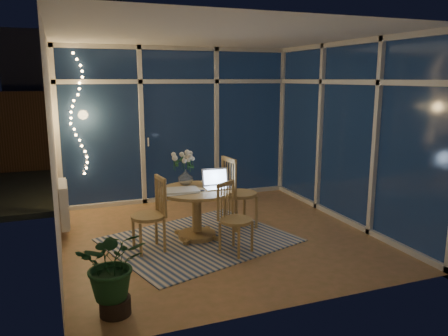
{
  "coord_description": "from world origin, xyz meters",
  "views": [
    {
      "loc": [
        -1.92,
        -5.24,
        2.08
      ],
      "look_at": [
        0.16,
        0.25,
        0.87
      ],
      "focal_mm": 35.0,
      "sensor_mm": 36.0,
      "label": 1
    }
  ],
  "objects": [
    {
      "name": "garden_patio",
      "position": [
        0.5,
        5.0,
        -0.06
      ],
      "size": [
        12.0,
        6.0,
        0.1
      ],
      "primitive_type": "cube",
      "color": "black",
      "rests_on": "ground"
    },
    {
      "name": "dining_table",
      "position": [
        -0.31,
        0.03,
        0.33
      ],
      "size": [
        1.22,
        1.22,
        0.67
      ],
      "primitive_type": "cylinder",
      "rotation": [
        0.0,
        0.0,
        0.3
      ],
      "color": "olive",
      "rests_on": "floor"
    },
    {
      "name": "flower_vase",
      "position": [
        -0.38,
        0.32,
        0.77
      ],
      "size": [
        0.25,
        0.25,
        0.21
      ],
      "primitive_type": "imported",
      "rotation": [
        0.0,
        0.0,
        0.3
      ],
      "color": "white",
      "rests_on": "dining_table"
    },
    {
      "name": "window_wall_back",
      "position": [
        0.0,
        1.96,
        1.3
      ],
      "size": [
        4.0,
        0.1,
        2.6
      ],
      "primitive_type": "cube",
      "color": "silver",
      "rests_on": "floor"
    },
    {
      "name": "newspapers",
      "position": [
        -0.54,
        -0.0,
        0.68
      ],
      "size": [
        0.45,
        0.36,
        0.02
      ],
      "primitive_type": "cube",
      "rotation": [
        0.0,
        0.0,
        -0.1
      ],
      "color": "silver",
      "rests_on": "dining_table"
    },
    {
      "name": "chair_left",
      "position": [
        -1.0,
        -0.2,
        0.47
      ],
      "size": [
        0.49,
        0.49,
        0.94
      ],
      "primitive_type": "cube",
      "rotation": [
        0.0,
        0.0,
        -1.44
      ],
      "color": "olive",
      "rests_on": "floor"
    },
    {
      "name": "rug",
      "position": [
        -0.31,
        -0.07,
        0.01
      ],
      "size": [
        2.64,
        2.34,
        0.01
      ],
      "primitive_type": "cube",
      "rotation": [
        0.0,
        0.0,
        0.3
      ],
      "color": "beige",
      "rests_on": "floor"
    },
    {
      "name": "potted_plant",
      "position": [
        -1.57,
        -1.55,
        0.38
      ],
      "size": [
        0.61,
        0.55,
        0.76
      ],
      "primitive_type": "imported",
      "rotation": [
        0.0,
        0.0,
        -0.16
      ],
      "color": "#174020",
      "rests_on": "floor"
    },
    {
      "name": "floor",
      "position": [
        0.0,
        0.0,
        0.0
      ],
      "size": [
        4.0,
        4.0,
        0.0
      ],
      "primitive_type": "plane",
      "color": "olive",
      "rests_on": "ground"
    },
    {
      "name": "chair_front",
      "position": [
        -0.03,
        -0.64,
        0.44
      ],
      "size": [
        0.56,
        0.56,
        0.88
      ],
      "primitive_type": "cube",
      "rotation": [
        0.0,
        0.0,
        0.56
      ],
      "color": "olive",
      "rests_on": "floor"
    },
    {
      "name": "garden_fence",
      "position": [
        0.0,
        5.5,
        0.9
      ],
      "size": [
        11.0,
        0.08,
        1.8
      ],
      "primitive_type": "cube",
      "color": "#3A2715",
      "rests_on": "ground"
    },
    {
      "name": "radiator",
      "position": [
        -1.94,
        0.9,
        0.4
      ],
      "size": [
        0.1,
        0.7,
        0.58
      ],
      "primitive_type": "cube",
      "color": "silver",
      "rests_on": "wall_left"
    },
    {
      "name": "fairy_lights",
      "position": [
        -1.65,
        1.88,
        1.52
      ],
      "size": [
        0.24,
        0.1,
        1.85
      ],
      "primitive_type": null,
      "color": "#FFB766",
      "rests_on": "window_wall_back"
    },
    {
      "name": "laptop",
      "position": [
        -0.03,
        -0.01,
        0.8
      ],
      "size": [
        0.37,
        0.32,
        0.26
      ],
      "primitive_type": null,
      "rotation": [
        0.0,
        0.0,
        -0.04
      ],
      "color": "silver",
      "rests_on": "dining_table"
    },
    {
      "name": "garden_shrubs",
      "position": [
        -0.8,
        3.4,
        0.45
      ],
      "size": [
        0.9,
        0.9,
        0.9
      ],
      "primitive_type": "sphere",
      "color": "black",
      "rests_on": "ground"
    },
    {
      "name": "wall_right",
      "position": [
        2.0,
        0.0,
        1.3
      ],
      "size": [
        0.04,
        4.0,
        2.6
      ],
      "primitive_type": "cube",
      "color": "silver",
      "rests_on": "floor"
    },
    {
      "name": "neighbour_roof",
      "position": [
        0.3,
        8.5,
        2.2
      ],
      "size": [
        7.0,
        3.0,
        2.2
      ],
      "primitive_type": "cube",
      "color": "#33353E",
      "rests_on": "ground"
    },
    {
      "name": "bowl",
      "position": [
        -0.09,
        0.28,
        0.69
      ],
      "size": [
        0.19,
        0.19,
        0.04
      ],
      "primitive_type": "imported",
      "rotation": [
        0.0,
        0.0,
        0.3
      ],
      "color": "silver",
      "rests_on": "dining_table"
    },
    {
      "name": "ceiling",
      "position": [
        0.0,
        0.0,
        2.6
      ],
      "size": [
        4.0,
        4.0,
        0.0
      ],
      "primitive_type": "plane",
      "color": "silver",
      "rests_on": "wall_back"
    },
    {
      "name": "wall_back",
      "position": [
        0.0,
        2.0,
        1.3
      ],
      "size": [
        4.0,
        0.04,
        2.6
      ],
      "primitive_type": "cube",
      "color": "silver",
      "rests_on": "floor"
    },
    {
      "name": "wall_left",
      "position": [
        -2.0,
        0.0,
        1.3
      ],
      "size": [
        0.04,
        4.0,
        2.6
      ],
      "primitive_type": "cube",
      "color": "silver",
      "rests_on": "floor"
    },
    {
      "name": "phone",
      "position": [
        -0.3,
        -0.08,
        0.67
      ],
      "size": [
        0.11,
        0.06,
        0.01
      ],
      "primitive_type": "cube",
      "rotation": [
        0.0,
        0.0,
        0.02
      ],
      "color": "black",
      "rests_on": "dining_table"
    },
    {
      "name": "wall_front",
      "position": [
        0.0,
        -2.0,
        1.3
      ],
      "size": [
        4.0,
        0.04,
        2.6
      ],
      "primitive_type": "cube",
      "color": "silver",
      "rests_on": "floor"
    },
    {
      "name": "window_wall_right",
      "position": [
        1.96,
        0.0,
        1.3
      ],
      "size": [
        0.1,
        4.0,
        2.6
      ],
      "primitive_type": "cube",
      "color": "silver",
      "rests_on": "floor"
    },
    {
      "name": "chair_right",
      "position": [
        0.38,
        0.2,
        0.52
      ],
      "size": [
        0.54,
        0.54,
        1.04
      ],
      "primitive_type": "cube",
      "rotation": [
        0.0,
        0.0,
        1.71
      ],
      "color": "olive",
      "rests_on": "floor"
    }
  ]
}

